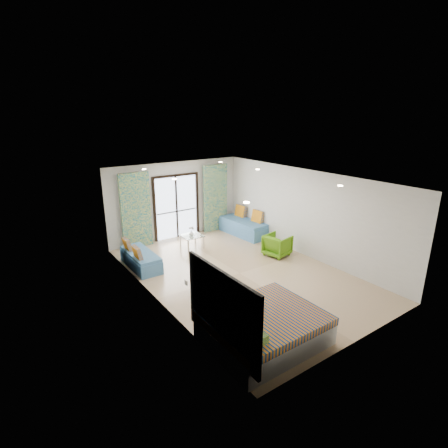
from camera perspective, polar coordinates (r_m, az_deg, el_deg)
floor at (r=9.91m, az=2.56°, el=-8.05°), size 5.00×7.50×0.01m
ceiling at (r=9.06m, az=2.79°, el=7.51°), size 5.00×7.50×0.01m
wall_back at (r=12.46m, az=-7.86°, el=3.86°), size 5.00×0.01×2.70m
wall_front at (r=7.03m, az=21.77°, el=-8.51°), size 5.00×0.01×2.70m
wall_left at (r=8.21m, az=-11.38°, el=-3.74°), size 0.01×7.50×2.70m
wall_right at (r=11.03m, az=13.05°, el=1.74°), size 0.01×7.50×2.70m
balcony_door at (r=12.46m, az=-7.78°, el=3.42°), size 1.76×0.08×2.28m
balcony_rail at (r=12.55m, az=-7.75°, el=2.07°), size 1.52×0.03×0.04m
curtain_left at (r=11.73m, az=-14.18°, el=2.09°), size 1.00×0.10×2.50m
curtain_right at (r=13.09m, az=-1.43°, el=4.24°), size 1.00×0.10×2.50m
downlight_a at (r=6.69m, az=3.69°, el=3.53°), size 0.12×0.12×0.02m
downlight_b at (r=8.67m, az=18.45°, el=5.95°), size 0.12×0.12×0.02m
downlight_c at (r=9.17m, az=-8.11°, el=7.29°), size 0.12×0.12×0.02m
downlight_d at (r=10.70m, az=5.52°, el=8.87°), size 0.12×0.12×0.02m
downlight_e at (r=10.97m, az=-12.91°, el=8.73°), size 0.12×0.12×0.02m
downlight_f at (r=12.28m, az=-0.59°, el=10.09°), size 0.12×0.12×0.02m
headboard at (r=6.21m, az=-0.40°, el=-13.89°), size 0.06×2.10×1.50m
switch_plate at (r=7.14m, az=-6.22°, el=-9.51°), size 0.02×0.10×0.10m
bed at (r=7.12m, az=6.41°, el=-16.48°), size 2.18×1.78×0.75m
daybed_left at (r=10.46m, az=-13.50°, el=-5.56°), size 0.65×1.67×0.82m
daybed_right at (r=12.87m, az=3.23°, el=-0.40°), size 0.91×2.03×0.98m
coffee_table at (r=11.62m, az=-5.29°, el=-2.06°), size 0.67×0.67×0.75m
vase at (r=11.55m, az=-5.36°, el=-1.52°), size 0.21×0.21×0.16m
armchair at (r=11.09m, az=8.70°, el=-3.27°), size 0.81×0.84×0.74m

